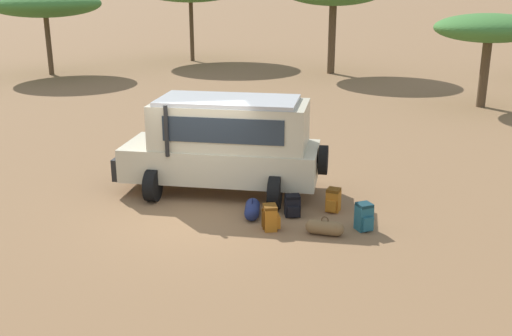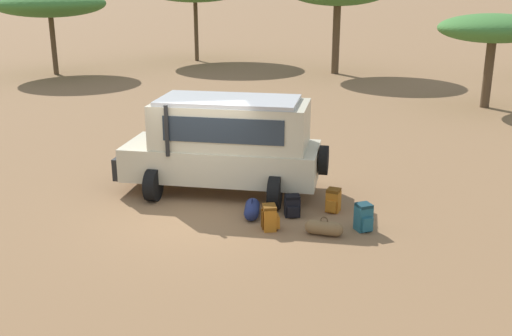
% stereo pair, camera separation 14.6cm
% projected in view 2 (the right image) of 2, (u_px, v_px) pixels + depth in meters
% --- Properties ---
extents(ground_plane, '(320.00, 320.00, 0.00)m').
position_uv_depth(ground_plane, '(200.00, 216.00, 13.91)').
color(ground_plane, olive).
extents(safari_vehicle, '(5.44, 3.67, 2.44)m').
position_uv_depth(safari_vehicle, '(226.00, 143.00, 15.12)').
color(safari_vehicle, beige).
rests_on(safari_vehicle, ground_plane).
extents(backpack_beside_front_wheel, '(0.37, 0.45, 0.61)m').
position_uv_depth(backpack_beside_front_wheel, '(364.00, 218.00, 13.02)').
color(backpack_beside_front_wheel, '#235B6B').
rests_on(backpack_beside_front_wheel, ground_plane).
extents(backpack_cluster_center, '(0.39, 0.37, 0.56)m').
position_uv_depth(backpack_cluster_center, '(270.00, 218.00, 13.07)').
color(backpack_cluster_center, '#B26619').
rests_on(backpack_cluster_center, ground_plane).
extents(backpack_near_rear_wheel, '(0.37, 0.41, 0.51)m').
position_uv_depth(backpack_near_rear_wheel, '(292.00, 206.00, 13.82)').
color(backpack_near_rear_wheel, black).
rests_on(backpack_near_rear_wheel, ground_plane).
extents(backpack_outermost, '(0.42, 0.45, 0.56)m').
position_uv_depth(backpack_outermost, '(333.00, 201.00, 14.08)').
color(backpack_outermost, '#B26619').
rests_on(backpack_outermost, ground_plane).
extents(duffel_bag_low_black_case, '(0.79, 0.54, 0.42)m').
position_uv_depth(duffel_bag_low_black_case, '(324.00, 228.00, 12.83)').
color(duffel_bag_low_black_case, brown).
rests_on(duffel_bag_low_black_case, ground_plane).
extents(duffel_bag_soft_canvas, '(0.45, 0.87, 0.44)m').
position_uv_depth(duffel_bag_soft_canvas, '(252.00, 209.00, 13.83)').
color(duffel_bag_soft_canvas, navy).
rests_on(duffel_bag_soft_canvas, ground_plane).
extents(acacia_tree_far_left, '(6.14, 6.21, 4.63)m').
position_uv_depth(acacia_tree_far_left, '(49.00, 4.00, 33.05)').
color(acacia_tree_far_left, brown).
rests_on(acacia_tree_far_left, ground_plane).
extents(acacia_tree_right_mid, '(4.56, 4.04, 3.89)m').
position_uv_depth(acacia_tree_right_mid, '(493.00, 29.00, 24.53)').
color(acacia_tree_right_mid, brown).
rests_on(acacia_tree_right_mid, ground_plane).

